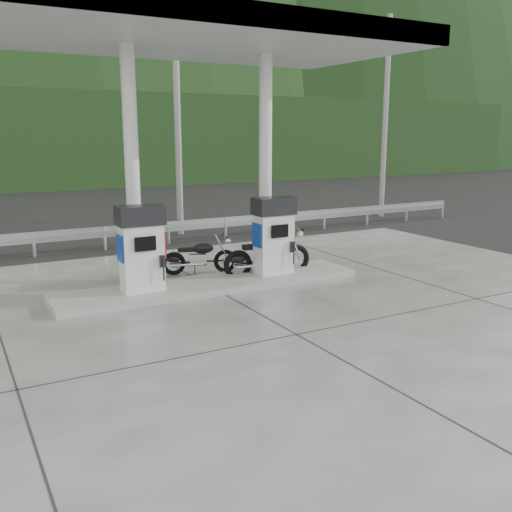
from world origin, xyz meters
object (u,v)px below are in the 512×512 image
motorcycle_left (268,255)px  motorcycle_right (200,257)px  gas_pump_right (274,236)px  gas_pump_left (141,249)px

motorcycle_left → motorcycle_right: (-1.36, 1.01, -0.09)m
gas_pump_right → motorcycle_right: 1.99m
gas_pump_right → motorcycle_left: (0.04, 0.35, -0.55)m
gas_pump_left → motorcycle_right: (1.89, 1.36, -0.64)m
gas_pump_right → motorcycle_right: (-1.31, 1.36, -0.64)m
gas_pump_right → motorcycle_left: bearing=82.8°
gas_pump_left → motorcycle_right: 2.41m
motorcycle_left → gas_pump_right: bearing=-92.3°
gas_pump_left → motorcycle_left: 3.31m
motorcycle_right → gas_pump_right: bearing=-29.5°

